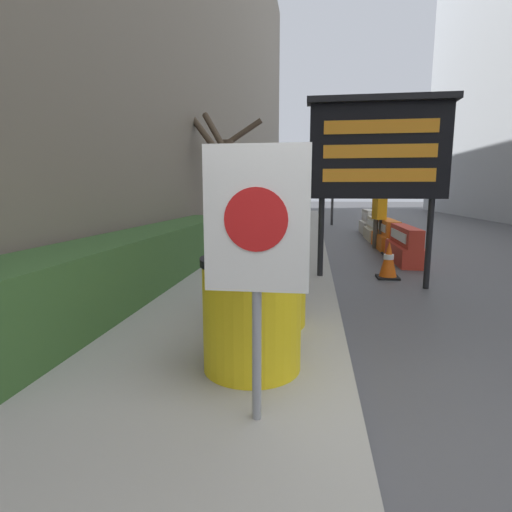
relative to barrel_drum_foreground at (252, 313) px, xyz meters
name	(u,v)px	position (x,y,z in m)	size (l,w,h in m)	color
ground_plane	(367,462)	(0.85, -0.86, -0.65)	(120.00, 120.00, 0.00)	#474749
sidewalk_left	(97,426)	(-0.93, -0.86, -0.56)	(3.55, 56.00, 0.17)	gray
hedge_strip	(153,255)	(-2.11, 3.01, -0.05)	(0.90, 7.76, 0.86)	#335628
bare_tree	(221,174)	(-2.06, 7.93, 1.45)	(1.97, 2.19, 3.61)	#4C3D2D
barrel_drum_foreground	(252,313)	(0.00, 0.00, 0.00)	(0.85, 0.85, 0.95)	yellow
barrel_drum_middle	(269,282)	(0.02, 1.15, 0.00)	(0.85, 0.85, 0.95)	yellow
warning_sign	(256,237)	(0.15, -0.77, 0.73)	(0.65, 0.08, 1.76)	gray
message_board	(378,151)	(1.53, 3.82, 1.66)	(2.37, 0.36, 3.15)	black
jersey_barrier_red_striped	(405,247)	(2.63, 6.41, -0.28)	(0.54, 2.01, 0.84)	red
jersey_barrier_orange_near	(387,236)	(2.63, 8.70, -0.28)	(0.62, 1.93, 0.83)	orange
jersey_barrier_cream	(376,230)	(2.63, 10.80, -0.31)	(0.65, 1.66, 0.76)	beige
jersey_barrier_white	(368,223)	(2.63, 12.71, -0.24)	(0.53, 1.81, 0.93)	silver
traffic_cone_near	(400,237)	(3.09, 9.19, -0.35)	(0.34, 0.34, 0.60)	black
traffic_cone_mid	(389,260)	(1.93, 4.56, -0.29)	(0.41, 0.41, 0.72)	black
traffic_cone_far	(390,242)	(2.49, 7.52, -0.33)	(0.37, 0.37, 0.65)	black
traffic_light_near_curb	(334,157)	(1.41, 16.43, 2.58)	(0.28, 0.45, 4.48)	#2D2D30
pedestrian_worker	(382,204)	(3.49, 15.20, 0.43)	(0.35, 0.51, 1.82)	#333338
pedestrian_passerby	(379,213)	(2.36, 8.65, 0.38)	(0.36, 0.50, 1.74)	#514C42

